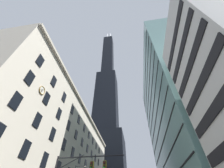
{
  "coord_description": "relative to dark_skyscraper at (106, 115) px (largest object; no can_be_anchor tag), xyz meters",
  "views": [
    {
      "loc": [
        3.24,
        -13.87,
        1.95
      ],
      "look_at": [
        -2.56,
        23.06,
        37.92
      ],
      "focal_mm": 21.91,
      "sensor_mm": 36.0,
      "label": 1
    }
  ],
  "objects": [
    {
      "name": "station_building",
      "position": [
        -3.39,
        -56.9,
        -47.07
      ],
      "size": [
        18.37,
        59.61,
        26.79
      ],
      "color": "beige",
      "rests_on": "ground"
    },
    {
      "name": "dark_skyscraper",
      "position": [
        0.0,
        0.0,
        0.0
      ],
      "size": [
        26.25,
        26.25,
        200.09
      ],
      "color": "black",
      "rests_on": "ground"
    },
    {
      "name": "glass_office_midrise",
      "position": [
        35.51,
        -53.03,
        -35.74
      ],
      "size": [
        16.22,
        43.0,
        49.42
      ],
      "color": "gray",
      "rests_on": "ground"
    }
  ]
}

